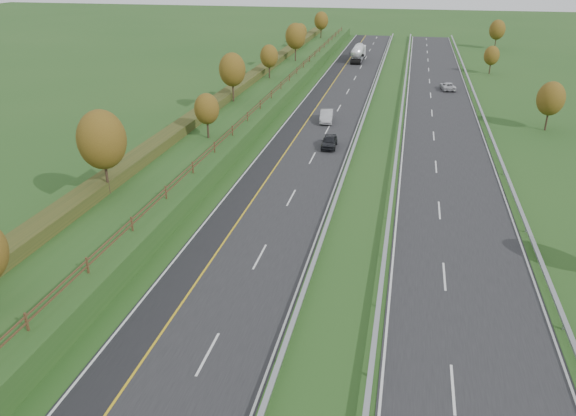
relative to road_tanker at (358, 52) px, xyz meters
name	(u,v)px	position (x,y,z in m)	size (l,w,h in m)	color
ground	(376,142)	(8.18, -59.81, -1.86)	(400.00, 400.00, 0.00)	#234B1A
near_carriageway	(320,127)	(0.18, -54.81, -1.84)	(10.50, 200.00, 0.04)	black
far_carriageway	(443,134)	(16.68, -54.81, -1.84)	(10.50, 200.00, 0.04)	black
hard_shoulder	(293,126)	(-3.57, -54.81, -1.84)	(3.00, 200.00, 0.04)	black
lane_markings	(366,130)	(6.58, -54.93, -1.81)	(26.75, 200.00, 0.01)	silver
embankment_left	(229,115)	(-12.82, -54.81, -0.86)	(12.00, 200.00, 2.00)	#234B1A
hedge_left	(215,103)	(-14.82, -54.81, 0.69)	(2.20, 180.00, 1.10)	#2F3A17
fence_left	(259,105)	(-8.32, -55.22, 0.87)	(0.12, 189.06, 1.20)	#422B19
median_barrier_near	(361,125)	(5.88, -54.81, -1.25)	(0.32, 200.00, 0.71)	#95989D
median_barrier_far	(400,128)	(10.98, -54.81, -1.25)	(0.32, 200.00, 0.71)	#95989D
outer_barrier_far	(490,133)	(22.48, -54.81, -1.25)	(0.32, 200.00, 0.71)	#95989D
trees_left	(222,82)	(-12.46, -58.18, 4.51)	(6.64, 164.30, 7.66)	#2D2116
trees_far	(520,67)	(29.97, -25.60, 2.38)	(8.45, 118.60, 7.12)	#2D2116
road_tanker	(358,52)	(0.00, 0.00, 0.00)	(2.40, 11.22, 3.46)	silver
car_dark_near	(329,142)	(2.77, -63.46, -1.07)	(1.77, 4.40, 1.50)	black
car_silver_mid	(327,116)	(0.68, -51.86, -1.00)	(1.73, 4.96, 1.63)	#9F9FA4
car_small_far	(358,51)	(-0.98, 9.65, -1.09)	(2.05, 5.05, 1.46)	#141840
car_oncoming	(448,86)	(18.37, -26.90, -1.16)	(2.19, 4.76, 1.32)	silver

